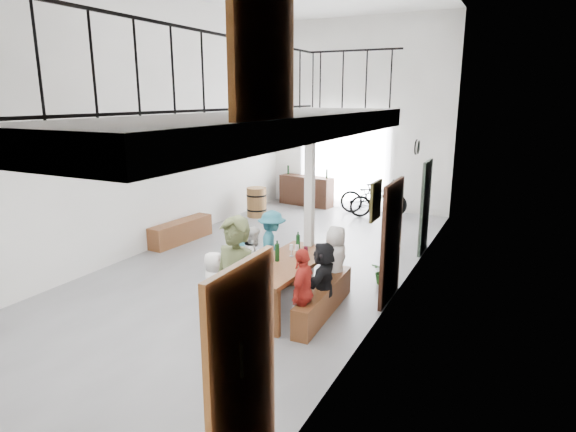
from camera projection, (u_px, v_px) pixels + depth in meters
The scene contains 24 objects.
floor at pixel (258, 268), 9.50m from camera, with size 12.00×12.00×0.00m, color #5F5F61.
room_walls at pixel (255, 82), 8.64m from camera, with size 12.00×12.00×12.00m.
gateway_portal at pixel (344, 161), 14.50m from camera, with size 2.80×0.08×2.80m, color white.
right_wall_decor at pixel (364, 219), 6.29m from camera, with size 0.07×8.28×5.07m.
balcony at pixel (268, 128), 5.21m from camera, with size 1.52×5.62×4.00m.
tasting_table at pixel (286, 266), 7.55m from camera, with size 0.95×2.13×0.79m.
bench_inner at pixel (251, 288), 7.93m from camera, with size 0.31×1.94×0.45m, color brown.
bench_wall at pixel (324, 300), 7.46m from camera, with size 0.26×2.01×0.46m, color brown.
tableware at pixel (284, 253), 7.49m from camera, with size 0.42×1.24×0.35m.
side_bench at pixel (181, 231), 11.19m from camera, with size 0.39×1.77×0.50m, color brown.
oak_barrel at pixel (257, 202), 13.53m from camera, with size 0.56×0.56×0.83m.
serving_counter at pixel (306, 191), 14.95m from camera, with size 1.72×0.48×0.91m, color #3E2216.
counter_bottles at pixel (307, 172), 14.83m from camera, with size 1.46×0.28×0.28m.
guest_left_a at pixel (214, 286), 7.24m from camera, with size 0.52×0.34×1.06m, color silver.
guest_left_b at pixel (241, 264), 7.78m from camera, with size 0.48×0.31×1.31m, color teal.
guest_left_c at pixel (254, 259), 8.30m from camera, with size 0.56×0.43×1.15m, color silver.
guest_left_d at pixel (272, 247), 8.64m from camera, with size 0.87×0.50×1.34m, color teal.
guest_right_a at pixel (303, 291), 6.76m from camera, with size 0.74×0.31×1.27m, color red.
guest_right_b at pixel (323, 279), 7.33m from camera, with size 1.10×0.35×1.18m, color black.
guest_right_c at pixel (336, 262), 8.03m from camera, with size 0.60×0.39×1.23m, color silver.
host_standing at pixel (236, 295), 5.80m from camera, with size 0.71×0.47×1.94m, color #434A2A.
potted_plant at pixel (384, 272), 8.64m from camera, with size 0.42×0.36×0.47m, color #1F531A.
bicycle_near at pixel (373, 197), 13.76m from camera, with size 0.67×1.91×1.00m, color black.
bicycle_far at pixel (378, 200), 13.47m from camera, with size 0.45×1.58×0.95m, color black.
Camera 1 is at (4.52, -7.77, 3.30)m, focal length 30.00 mm.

